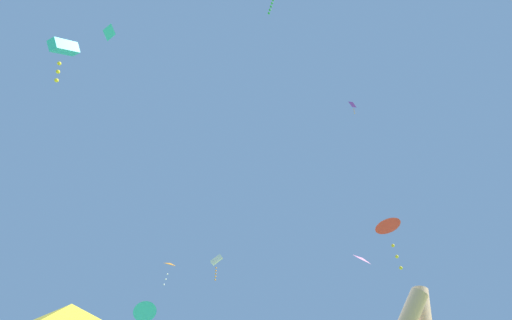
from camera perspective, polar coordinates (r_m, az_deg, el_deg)
kite_cyan_box at (r=17.60m, az=-26.58°, el=14.62°), size 0.96×1.23×2.53m
kite_orange_delta at (r=31.21m, az=-12.65°, el=-14.83°), size 1.42×1.42×1.89m
kite_cyan_diamond at (r=21.71m, az=-20.89°, el=17.19°), size 0.62×0.68×0.43m
kite_white_box at (r=34.25m, az=-5.87°, el=-14.61°), size 1.04×0.61×2.31m
kite_purple_diamond at (r=35.39m, az=14.18°, el=7.92°), size 0.59×0.58×1.50m
kite_pink_diamond at (r=25.41m, az=15.49°, el=-13.89°), size 1.14×1.14×0.70m
kite_cyan_delta at (r=28.21m, az=-16.12°, el=-20.67°), size 1.75×1.49×1.27m
kite_red_delta at (r=17.97m, az=18.90°, el=-9.24°), size 1.57×1.56×2.14m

